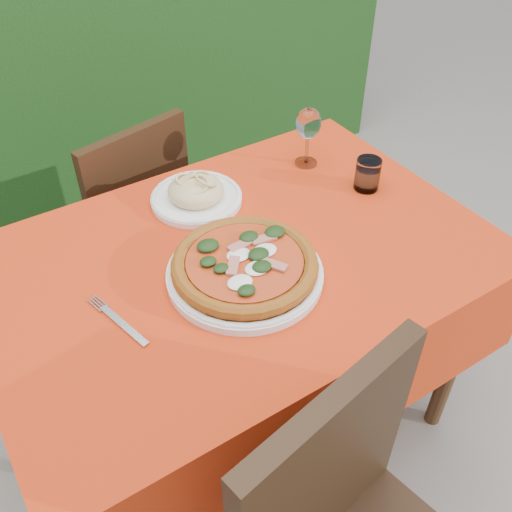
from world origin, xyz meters
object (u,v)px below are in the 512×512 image
water_glass (367,176)px  chair_far (129,214)px  pasta_plate (196,194)px  fork (124,326)px  wine_glass (308,126)px  pizza_plate (245,267)px

water_glass → chair_far: bearing=130.8°
pasta_plate → fork: bearing=-137.6°
wine_glass → fork: wine_glass is taller
pizza_plate → fork: size_ratio=2.01×
pizza_plate → pasta_plate: bearing=81.7°
pizza_plate → water_glass: (0.49, 0.13, 0.01)m
water_glass → wine_glass: size_ratio=0.51×
chair_far → pizza_plate: chair_far is taller
pizza_plate → pasta_plate: 0.34m
chair_far → fork: chair_far is taller
chair_far → wine_glass: size_ratio=4.61×
pasta_plate → wine_glass: 0.39m
wine_glass → fork: 0.80m
pasta_plate → fork: 0.48m
pizza_plate → pasta_plate: pasta_plate is taller
pasta_plate → water_glass: bearing=-25.1°
pizza_plate → wine_glass: (0.42, 0.33, 0.10)m
pizza_plate → fork: (-0.30, 0.01, -0.03)m
pasta_plate → fork: size_ratio=1.17×
wine_glass → chair_far: bearing=138.3°
water_glass → wine_glass: bearing=108.7°
chair_far → pasta_plate: 0.49m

